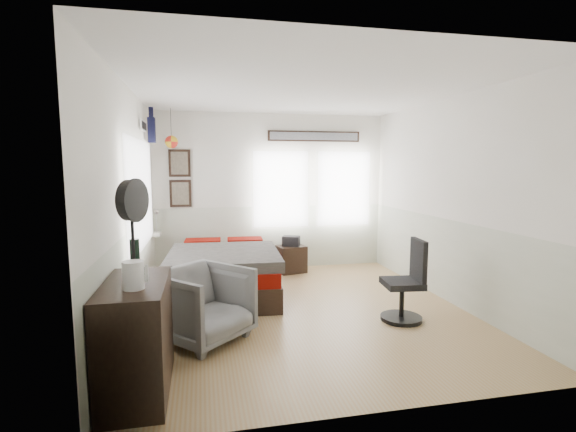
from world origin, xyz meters
The scene contains 12 objects.
ground_plane centered at (0.00, 0.00, -0.01)m, with size 4.00×4.50×0.01m, color #AB7F48.
room_shell centered at (-0.08, 0.19, 1.61)m, with size 4.02×4.52×2.71m.
wall_decor centered at (-1.10, 1.96, 2.10)m, with size 3.55×1.32×1.44m.
bed centered at (-0.92, 0.90, 0.32)m, with size 1.55×2.09×0.65m.
dresser centered at (-1.74, -1.58, 0.45)m, with size 0.48×1.00×0.90m, color black.
armchair centered at (-1.22, -0.67, 0.38)m, with size 0.82×0.84×0.76m, color slate.
nightstand centered at (0.26, 1.88, 0.23)m, with size 0.45×0.36×0.45m, color black.
task_chair centered at (1.11, -0.58, 0.39)m, with size 0.48×0.48×0.96m.
kettle centered at (-1.72, -1.76, 1.00)m, with size 0.18×0.16×0.21m.
bottle centered at (-1.76, -1.36, 1.05)m, with size 0.08×0.08×0.31m, color black.
stand_fan centered at (-1.72, -1.60, 1.53)m, with size 0.21×0.31×0.81m.
black_bag centered at (0.26, 1.88, 0.54)m, with size 0.29×0.18×0.17m, color black.
Camera 1 is at (-1.21, -4.92, 1.80)m, focal length 26.00 mm.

